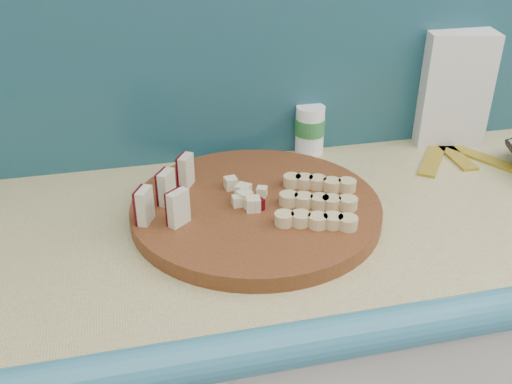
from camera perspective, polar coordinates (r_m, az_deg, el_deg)
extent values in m
cube|color=silver|center=(1.40, 14.15, -17.86)|extent=(2.20, 0.60, 0.88)
cube|color=tan|center=(1.12, 16.92, -1.60)|extent=(2.20, 0.60, 0.03)
cube|color=teal|center=(1.26, 12.37, 15.47)|extent=(2.20, 0.02, 0.50)
cylinder|color=#4E2810|center=(1.01, 0.00, -1.67)|extent=(0.57, 0.57, 0.03)
cube|color=beige|center=(0.95, -11.03, -1.37)|extent=(0.03, 0.04, 0.06)
cube|color=#44040C|center=(0.96, -11.60, -1.33)|extent=(0.02, 0.04, 0.06)
cube|color=beige|center=(1.00, -8.90, 0.46)|extent=(0.03, 0.04, 0.06)
cube|color=#44040C|center=(1.01, -9.45, 0.49)|extent=(0.02, 0.04, 0.06)
cube|color=beige|center=(1.05, -6.98, 2.10)|extent=(0.03, 0.04, 0.06)
cube|color=#44040C|center=(1.06, -7.50, 2.13)|extent=(0.02, 0.04, 0.06)
cube|color=beige|center=(0.94, -7.75, -1.60)|extent=(0.03, 0.04, 0.06)
cube|color=#44040C|center=(0.94, -8.33, -1.56)|extent=(0.02, 0.04, 0.06)
cube|color=beige|center=(1.00, -0.98, -0.39)|extent=(0.02, 0.02, 0.02)
cube|color=beige|center=(1.01, -0.68, -0.05)|extent=(0.02, 0.02, 0.02)
cube|color=#44040C|center=(1.03, -1.28, 0.37)|extent=(0.02, 0.02, 0.02)
cube|color=beige|center=(1.01, -1.88, -0.10)|extent=(0.02, 0.02, 0.02)
cube|color=beige|center=(1.01, -2.63, -0.28)|extent=(0.02, 0.02, 0.02)
cube|color=beige|center=(0.99, -2.84, -0.85)|extent=(0.02, 0.02, 0.02)
cube|color=beige|center=(0.99, -1.62, -0.73)|extent=(0.02, 0.02, 0.02)
cube|color=beige|center=(0.99, -0.74, -0.85)|extent=(0.02, 0.02, 0.02)
cylinder|color=tan|center=(0.94, 2.82, -2.69)|extent=(0.03, 0.03, 0.02)
cylinder|color=tan|center=(0.94, 4.44, -2.79)|extent=(0.03, 0.03, 0.02)
cylinder|color=tan|center=(0.94, 6.05, -2.89)|extent=(0.03, 0.03, 0.02)
cylinder|color=tan|center=(0.94, 7.67, -2.99)|extent=(0.03, 0.03, 0.02)
cylinder|color=tan|center=(0.94, 9.28, -3.09)|extent=(0.03, 0.03, 0.02)
cylinder|color=tan|center=(1.00, 3.15, -0.70)|extent=(0.03, 0.03, 0.02)
cylinder|color=tan|center=(1.00, 4.67, -0.80)|extent=(0.03, 0.03, 0.02)
cylinder|color=tan|center=(1.00, 6.19, -0.89)|extent=(0.03, 0.03, 0.02)
cylinder|color=tan|center=(1.00, 7.71, -0.99)|extent=(0.03, 0.03, 0.02)
cylinder|color=tan|center=(1.00, 9.23, -1.08)|extent=(0.03, 0.03, 0.02)
cylinder|color=tan|center=(1.06, 3.44, 1.07)|extent=(0.03, 0.03, 0.02)
cylinder|color=tan|center=(1.06, 4.87, 0.98)|extent=(0.03, 0.03, 0.02)
cylinder|color=tan|center=(1.05, 6.31, 0.89)|extent=(0.03, 0.03, 0.02)
cylinder|color=tan|center=(1.05, 7.75, 0.80)|extent=(0.03, 0.03, 0.02)
cylinder|color=tan|center=(1.06, 9.19, 0.71)|extent=(0.03, 0.03, 0.02)
cube|color=silver|center=(1.35, 19.00, 9.90)|extent=(0.16, 0.13, 0.25)
cylinder|color=white|center=(1.24, 5.40, 6.20)|extent=(0.06, 0.06, 0.11)
cylinder|color=#2D7C3B|center=(1.24, 5.42, 6.57)|extent=(0.07, 0.07, 0.04)
cube|color=gold|center=(1.27, 17.23, 3.05)|extent=(0.12, 0.15, 0.01)
cube|color=gold|center=(1.32, 19.10, 3.64)|extent=(0.04, 0.16, 0.01)
cube|color=gold|center=(1.32, 21.59, 3.25)|extent=(0.10, 0.16, 0.01)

